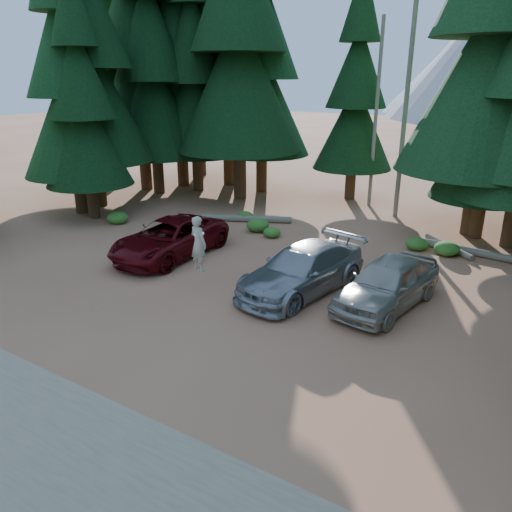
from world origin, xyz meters
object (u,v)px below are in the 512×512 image
object	(u,v)px
silver_minivan_center	(302,270)
log_left	(246,219)
red_pickup	(170,238)
frisbee_player	(198,243)
log_mid	(448,246)
silver_minivan_right	(387,283)
log_right	(474,252)

from	to	relation	value
silver_minivan_center	log_left	size ratio (longest dim) A/B	1.18
red_pickup	frisbee_player	distance (m)	3.51
red_pickup	log_left	world-z (taller)	red_pickup
red_pickup	frisbee_player	bearing A→B (deg)	-32.00
silver_minivan_center	log_mid	bearing A→B (deg)	76.00
frisbee_player	silver_minivan_right	bearing A→B (deg)	-149.77
silver_minivan_center	silver_minivan_right	world-z (taller)	silver_minivan_right
frisbee_player	log_left	xyz separation A→B (m)	(-3.00, 7.69, -1.41)
silver_minivan_center	log_right	size ratio (longest dim) A/B	1.08
silver_minivan_right	frisbee_player	world-z (taller)	frisbee_player
silver_minivan_center	silver_minivan_right	size ratio (longest dim) A/B	1.15
silver_minivan_right	frisbee_player	distance (m)	6.55
log_right	log_mid	bearing A→B (deg)	171.61
silver_minivan_right	frisbee_player	xyz separation A→B (m)	(-6.24, -1.85, 0.77)
silver_minivan_right	log_left	size ratio (longest dim) A/B	1.02
red_pickup	silver_minivan_center	bearing A→B (deg)	-3.84
log_right	silver_minivan_center	bearing A→B (deg)	-116.49
silver_minivan_right	log_mid	size ratio (longest dim) A/B	1.54
silver_minivan_center	log_mid	xyz separation A→B (m)	(3.38, 7.32, -0.67)
red_pickup	silver_minivan_right	world-z (taller)	silver_minivan_right
silver_minivan_right	log_right	xyz separation A→B (m)	(1.58, 6.64, -0.65)
red_pickup	silver_minivan_right	xyz separation A→B (m)	(9.17, 0.09, 0.03)
silver_minivan_center	frisbee_player	bearing A→B (deg)	-145.92
red_pickup	silver_minivan_center	world-z (taller)	silver_minivan_center
red_pickup	log_mid	size ratio (longest dim) A/B	1.80
frisbee_player	log_right	bearing A→B (deg)	-118.95
silver_minivan_right	log_left	bearing A→B (deg)	156.96
silver_minivan_center	frisbee_player	xyz separation A→B (m)	(-3.36, -1.45, 0.78)
frisbee_player	log_mid	world-z (taller)	frisbee_player
silver_minivan_right	log_right	world-z (taller)	silver_minivan_right
silver_minivan_center	frisbee_player	size ratio (longest dim) A/B	2.75
silver_minivan_right	log_mid	bearing A→B (deg)	95.08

